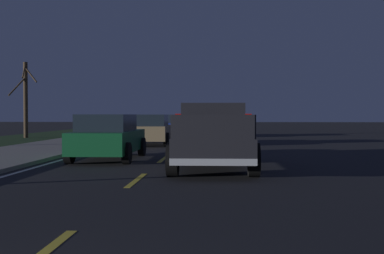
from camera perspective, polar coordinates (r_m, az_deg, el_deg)
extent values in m
plane|color=black|center=(28.91, -0.54, -1.56)|extent=(144.00, 144.00, 0.00)
cube|color=gray|center=(29.83, -11.53, -1.38)|extent=(108.00, 4.00, 0.12)
cube|color=#1E3819|center=(31.49, -20.36, -1.40)|extent=(108.00, 6.00, 0.01)
cube|color=yellow|center=(11.33, -6.60, -6.27)|extent=(2.40, 0.14, 0.01)
cube|color=yellow|center=(16.49, -3.46, -3.84)|extent=(2.40, 0.14, 0.01)
cube|color=yellow|center=(23.42, -1.44, -2.27)|extent=(2.40, 0.14, 0.01)
cube|color=yellow|center=(29.21, -0.50, -1.53)|extent=(2.40, 0.14, 0.01)
cube|color=yellow|center=(34.70, 0.11, -1.05)|extent=(2.40, 0.14, 0.01)
cube|color=yellow|center=(41.50, 0.63, -0.64)|extent=(2.40, 0.14, 0.01)
cube|color=yellow|center=(48.17, 1.00, -0.35)|extent=(2.40, 0.14, 0.01)
cube|color=yellow|center=(53.44, 1.23, -0.17)|extent=(2.40, 0.14, 0.01)
cube|color=yellow|center=(59.94, 1.46, 0.01)|extent=(2.40, 0.14, 0.01)
cube|color=yellow|center=(66.43, 1.64, 0.15)|extent=(2.40, 0.14, 0.01)
cube|color=yellow|center=(73.15, 1.79, 0.27)|extent=(2.40, 0.14, 0.01)
cube|color=yellow|center=(79.96, 1.92, 0.37)|extent=(2.40, 0.14, 0.01)
cube|color=silver|center=(29.33, -7.18, -1.52)|extent=(108.00, 0.14, 0.01)
cube|color=#232328|center=(13.60, 2.51, -2.15)|extent=(5.43, 2.08, 0.60)
cube|color=#232328|center=(14.76, 2.51, 1.04)|extent=(2.19, 1.87, 0.90)
cube|color=#1E2833|center=(13.71, 2.52, 1.22)|extent=(0.06, 1.44, 0.50)
cube|color=#232328|center=(12.53, -1.78, 0.19)|extent=(3.02, 0.13, 0.56)
cube|color=#232328|center=(12.53, 6.83, 0.18)|extent=(3.02, 0.13, 0.56)
cube|color=#232328|center=(10.91, 2.54, 0.00)|extent=(0.11, 1.88, 0.56)
cube|color=silver|center=(10.96, 2.53, -4.18)|extent=(0.15, 2.00, 0.16)
cube|color=red|center=(10.95, -1.65, 1.06)|extent=(0.06, 0.14, 0.20)
cube|color=red|center=(10.95, 6.73, 1.05)|extent=(0.06, 0.14, 0.20)
cylinder|color=black|center=(15.42, -1.22, -2.65)|extent=(0.84, 0.28, 0.84)
cylinder|color=black|center=(15.43, 6.23, -2.66)|extent=(0.84, 0.28, 0.84)
cylinder|color=black|center=(11.88, -2.31, -3.89)|extent=(0.84, 0.28, 0.84)
cylinder|color=black|center=(11.88, 7.36, -3.90)|extent=(0.84, 0.28, 0.84)
cube|color=#14592D|center=(16.56, -9.86, -1.66)|extent=(4.41, 1.83, 0.70)
cube|color=#1E2833|center=(16.29, -10.07, 0.50)|extent=(2.47, 1.60, 0.56)
cylinder|color=black|center=(18.24, -11.57, -2.30)|extent=(0.68, 0.22, 0.68)
cylinder|color=black|center=(17.87, -5.98, -2.35)|extent=(0.68, 0.22, 0.68)
cylinder|color=black|center=(15.37, -14.38, -3.01)|extent=(0.68, 0.22, 0.68)
cylinder|color=black|center=(14.93, -7.76, -3.11)|extent=(0.68, 0.22, 0.68)
cube|color=red|center=(14.47, -11.76, -1.92)|extent=(0.09, 1.51, 0.10)
cube|color=#9E845B|center=(24.47, -4.86, -0.64)|extent=(4.44, 1.91, 0.70)
cube|color=#1E2833|center=(24.20, -4.94, 0.83)|extent=(2.50, 1.65, 0.56)
cylinder|color=black|center=(26.08, -6.44, -1.16)|extent=(0.68, 0.22, 0.68)
cylinder|color=black|center=(25.88, -2.50, -1.17)|extent=(0.68, 0.22, 0.68)
cylinder|color=black|center=(23.12, -7.51, -1.49)|extent=(0.68, 0.22, 0.68)
cylinder|color=black|center=(22.90, -3.06, -1.51)|extent=(0.68, 0.22, 0.68)
cube|color=red|center=(22.33, -5.51, -0.72)|extent=(0.12, 1.51, 0.10)
cube|color=navy|center=(33.18, -2.77, -0.09)|extent=(4.45, 1.93, 0.70)
cube|color=#1E2833|center=(32.93, -2.83, 1.00)|extent=(2.51, 1.66, 0.56)
cylinder|color=black|center=(34.80, -3.90, -0.49)|extent=(0.68, 0.22, 0.68)
cylinder|color=black|center=(34.57, -0.95, -0.50)|extent=(0.68, 0.22, 0.68)
cylinder|color=black|center=(31.85, -4.74, -0.68)|extent=(0.68, 0.22, 0.68)
cylinder|color=black|center=(31.60, -1.52, -0.69)|extent=(0.68, 0.22, 0.68)
cube|color=red|center=(31.06, -3.31, -0.10)|extent=(0.13, 1.51, 0.10)
cylinder|color=#423323|center=(33.55, -19.16, 3.05)|extent=(0.28, 0.28, 5.00)
cylinder|color=#423323|center=(33.27, -18.62, 5.93)|extent=(0.48, 0.99, 1.11)
cylinder|color=#423323|center=(33.14, -19.36, 6.25)|extent=(1.10, 0.35, 0.99)
cylinder|color=#423323|center=(33.25, -20.06, 4.57)|extent=(1.06, 0.83, 1.35)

